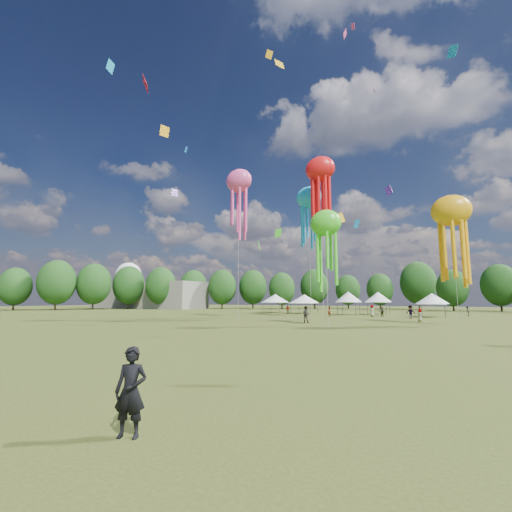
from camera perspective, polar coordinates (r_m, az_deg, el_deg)
The scene contains 10 objects.
ground at distance 15.47m, azimuth -29.41°, elevation -16.15°, with size 300.00×300.00×0.00m, color #384416.
observer_main at distance 7.71m, azimuth -19.90°, elevation -20.20°, with size 0.63×0.41×1.72m, color black.
spectator_near at distance 41.41m, azimuth 8.16°, elevation -9.49°, with size 0.93×0.72×1.90m, color gray.
spectators_far at distance 57.34m, azimuth 20.26°, elevation -8.57°, with size 30.19×21.20×1.88m.
festival_tents at distance 67.06m, azimuth 12.64°, elevation -6.77°, with size 35.17×11.00×4.12m.
show_kites at distance 48.36m, azimuth 10.19°, elevation 8.33°, with size 31.14×18.04×23.39m.
small_kites at distance 58.28m, azimuth 12.11°, elevation 21.17°, with size 66.21×53.76×45.44m.
treeline at distance 72.69m, azimuth 15.94°, elevation -3.87°, with size 201.57×95.24×13.43m.
hangar at distance 116.74m, azimuth -17.49°, elevation -6.23°, with size 40.00×12.00×8.00m, color gray.
radome at distance 132.86m, azimuth -20.25°, elevation -3.61°, with size 9.00×9.00×16.00m.
Camera 1 is at (12.91, -8.10, 2.64)m, focal length 24.34 mm.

